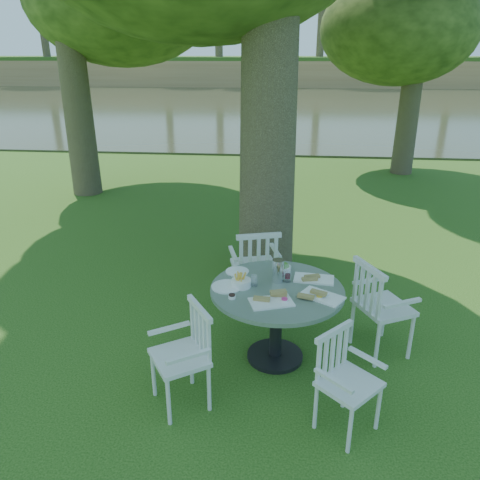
# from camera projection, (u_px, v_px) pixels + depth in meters

# --- Properties ---
(ground) EXTENTS (140.00, 140.00, 0.00)m
(ground) POSITION_uv_depth(u_px,v_px,m) (238.00, 313.00, 5.54)
(ground) COLOR #1A3E0D
(ground) RESTS_ON ground
(table) EXTENTS (1.27, 1.27, 0.79)m
(table) POSITION_uv_depth(u_px,v_px,m) (277.00, 304.00, 4.50)
(table) COLOR black
(table) RESTS_ON ground
(chair_ne) EXTENTS (0.64, 0.66, 0.99)m
(chair_ne) POSITION_uv_depth(u_px,v_px,m) (376.00, 302.00, 4.59)
(chair_ne) COLOR silver
(chair_ne) RESTS_ON ground
(chair_nw) EXTENTS (0.62, 0.60, 1.00)m
(chair_nw) POSITION_uv_depth(u_px,v_px,m) (256.00, 264.00, 5.41)
(chair_nw) COLOR silver
(chair_nw) RESTS_ON ground
(chair_sw) EXTENTS (0.61, 0.62, 0.91)m
(chair_sw) POSITION_uv_depth(u_px,v_px,m) (189.00, 348.00, 3.96)
(chair_sw) COLOR silver
(chair_sw) RESTS_ON ground
(chair_se) EXTENTS (0.59, 0.59, 0.85)m
(chair_se) POSITION_uv_depth(u_px,v_px,m) (341.00, 373.00, 3.71)
(chair_se) COLOR silver
(chair_se) RESTS_ON ground
(tableware) EXTENTS (1.26, 0.92, 0.23)m
(tableware) POSITION_uv_depth(u_px,v_px,m) (273.00, 280.00, 4.49)
(tableware) COLOR white
(tableware) RESTS_ON table
(river) EXTENTS (100.00, 28.00, 0.12)m
(river) POSITION_uv_depth(u_px,v_px,m) (279.00, 106.00, 26.78)
(river) COLOR #2D311D
(river) RESTS_ON ground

